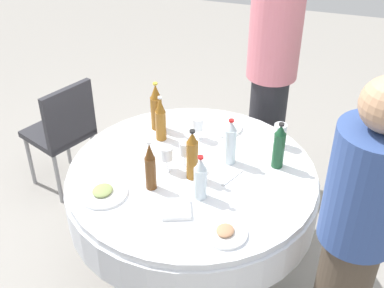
{
  "coord_description": "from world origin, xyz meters",
  "views": [
    {
      "loc": [
        -2.09,
        -0.64,
        2.41
      ],
      "look_at": [
        0.0,
        0.0,
        0.92
      ],
      "focal_mm": 46.46,
      "sensor_mm": 36.0,
      "label": 1
    }
  ],
  "objects_px": {
    "bottle_clear_north": "(230,143)",
    "plate_far": "(224,127)",
    "bottle_brown_rear": "(150,167)",
    "person_north": "(271,76)",
    "bottle_amber_south": "(161,120)",
    "wine_glass_near": "(167,155)",
    "plate_outer": "(103,192)",
    "wine_glass_front": "(185,150)",
    "chair_rear": "(63,128)",
    "bottle_amber_near": "(192,156)",
    "wine_glass_rear": "(280,131)",
    "bottle_dark_green_east": "(279,147)",
    "person_left": "(356,234)",
    "bottle_amber_front": "(156,108)",
    "wine_glass_east": "(198,125)",
    "bottle_clear_left": "(200,179)",
    "plate_west": "(225,233)",
    "dining_table": "(192,191)"
  },
  "relations": [
    {
      "from": "person_north",
      "to": "chair_rear",
      "type": "relative_size",
      "value": 1.97
    },
    {
      "from": "bottle_clear_north",
      "to": "person_north",
      "type": "height_order",
      "value": "person_north"
    },
    {
      "from": "dining_table",
      "to": "bottle_amber_near",
      "type": "bearing_deg",
      "value": -161.58
    },
    {
      "from": "bottle_clear_north",
      "to": "plate_far",
      "type": "bearing_deg",
      "value": 18.53
    },
    {
      "from": "bottle_amber_near",
      "to": "wine_glass_rear",
      "type": "relative_size",
      "value": 2.08
    },
    {
      "from": "bottle_amber_front",
      "to": "wine_glass_east",
      "type": "height_order",
      "value": "bottle_amber_front"
    },
    {
      "from": "bottle_brown_rear",
      "to": "wine_glass_near",
      "type": "bearing_deg",
      "value": -8.67
    },
    {
      "from": "bottle_amber_front",
      "to": "wine_glass_front",
      "type": "bearing_deg",
      "value": -139.01
    },
    {
      "from": "bottle_amber_south",
      "to": "bottle_clear_north",
      "type": "bearing_deg",
      "value": -103.88
    },
    {
      "from": "bottle_brown_rear",
      "to": "bottle_amber_near",
      "type": "distance_m",
      "value": 0.23
    },
    {
      "from": "wine_glass_front",
      "to": "wine_glass_near",
      "type": "distance_m",
      "value": 0.1
    },
    {
      "from": "wine_glass_rear",
      "to": "plate_far",
      "type": "relative_size",
      "value": 0.66
    },
    {
      "from": "bottle_amber_near",
      "to": "wine_glass_near",
      "type": "xyz_separation_m",
      "value": [
        0.03,
        0.15,
        -0.04
      ]
    },
    {
      "from": "bottle_brown_rear",
      "to": "plate_far",
      "type": "relative_size",
      "value": 1.34
    },
    {
      "from": "bottle_clear_north",
      "to": "bottle_dark_green_east",
      "type": "bearing_deg",
      "value": -80.93
    },
    {
      "from": "person_left",
      "to": "bottle_amber_front",
      "type": "bearing_deg",
      "value": -98.13
    },
    {
      "from": "bottle_amber_near",
      "to": "plate_west",
      "type": "distance_m",
      "value": 0.48
    },
    {
      "from": "bottle_amber_near",
      "to": "wine_glass_near",
      "type": "height_order",
      "value": "bottle_amber_near"
    },
    {
      "from": "wine_glass_near",
      "to": "bottle_amber_front",
      "type": "bearing_deg",
      "value": 27.63
    },
    {
      "from": "bottle_amber_south",
      "to": "bottle_brown_rear",
      "type": "bearing_deg",
      "value": -166.52
    },
    {
      "from": "wine_glass_east",
      "to": "plate_west",
      "type": "xyz_separation_m",
      "value": [
        -0.75,
        -0.36,
        -0.09
      ]
    },
    {
      "from": "bottle_amber_south",
      "to": "bottle_clear_north",
      "type": "height_order",
      "value": "bottle_amber_south"
    },
    {
      "from": "dining_table",
      "to": "bottle_amber_front",
      "type": "relative_size",
      "value": 4.45
    },
    {
      "from": "bottle_amber_near",
      "to": "bottle_brown_rear",
      "type": "bearing_deg",
      "value": 129.57
    },
    {
      "from": "bottle_dark_green_east",
      "to": "wine_glass_rear",
      "type": "xyz_separation_m",
      "value": [
        0.21,
        0.02,
        -0.03
      ]
    },
    {
      "from": "bottle_amber_front",
      "to": "person_left",
      "type": "relative_size",
      "value": 0.2
    },
    {
      "from": "wine_glass_rear",
      "to": "person_left",
      "type": "distance_m",
      "value": 0.87
    },
    {
      "from": "dining_table",
      "to": "bottle_amber_south",
      "type": "relative_size",
      "value": 4.86
    },
    {
      "from": "plate_west",
      "to": "bottle_clear_left",
      "type": "bearing_deg",
      "value": 39.68
    },
    {
      "from": "plate_outer",
      "to": "wine_glass_front",
      "type": "bearing_deg",
      "value": -43.37
    },
    {
      "from": "dining_table",
      "to": "plate_outer",
      "type": "distance_m",
      "value": 0.53
    },
    {
      "from": "wine_glass_rear",
      "to": "person_left",
      "type": "height_order",
      "value": "person_left"
    },
    {
      "from": "plate_far",
      "to": "plate_outer",
      "type": "bearing_deg",
      "value": 150.69
    },
    {
      "from": "bottle_clear_left",
      "to": "person_left",
      "type": "relative_size",
      "value": 0.16
    },
    {
      "from": "bottle_dark_green_east",
      "to": "wine_glass_rear",
      "type": "height_order",
      "value": "bottle_dark_green_east"
    },
    {
      "from": "bottle_amber_near",
      "to": "chair_rear",
      "type": "height_order",
      "value": "bottle_amber_near"
    },
    {
      "from": "wine_glass_near",
      "to": "plate_far",
      "type": "relative_size",
      "value": 0.68
    },
    {
      "from": "bottle_brown_rear",
      "to": "wine_glass_rear",
      "type": "height_order",
      "value": "bottle_brown_rear"
    },
    {
      "from": "bottle_dark_green_east",
      "to": "person_left",
      "type": "height_order",
      "value": "person_left"
    },
    {
      "from": "bottle_amber_front",
      "to": "person_left",
      "type": "height_order",
      "value": "person_left"
    },
    {
      "from": "bottle_amber_front",
      "to": "bottle_brown_rear",
      "type": "height_order",
      "value": "bottle_amber_front"
    },
    {
      "from": "bottle_clear_north",
      "to": "plate_outer",
      "type": "relative_size",
      "value": 1.09
    },
    {
      "from": "dining_table",
      "to": "chair_rear",
      "type": "xyz_separation_m",
      "value": [
        0.48,
        1.1,
        -0.07
      ]
    },
    {
      "from": "bottle_amber_south",
      "to": "person_left",
      "type": "relative_size",
      "value": 0.18
    },
    {
      "from": "wine_glass_near",
      "to": "plate_outer",
      "type": "xyz_separation_m",
      "value": [
        -0.3,
        0.25,
        -0.09
      ]
    },
    {
      "from": "bottle_brown_rear",
      "to": "plate_outer",
      "type": "distance_m",
      "value": 0.28
    },
    {
      "from": "wine_glass_near",
      "to": "plate_far",
      "type": "height_order",
      "value": "wine_glass_near"
    },
    {
      "from": "wine_glass_front",
      "to": "chair_rear",
      "type": "xyz_separation_m",
      "value": [
        0.46,
        1.05,
        -0.34
      ]
    },
    {
      "from": "bottle_clear_left",
      "to": "wine_glass_front",
      "type": "height_order",
      "value": "bottle_clear_left"
    },
    {
      "from": "dining_table",
      "to": "wine_glass_near",
      "type": "bearing_deg",
      "value": 102.36
    }
  ]
}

